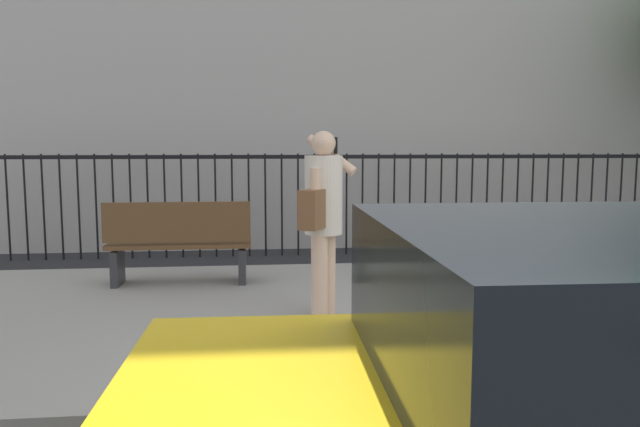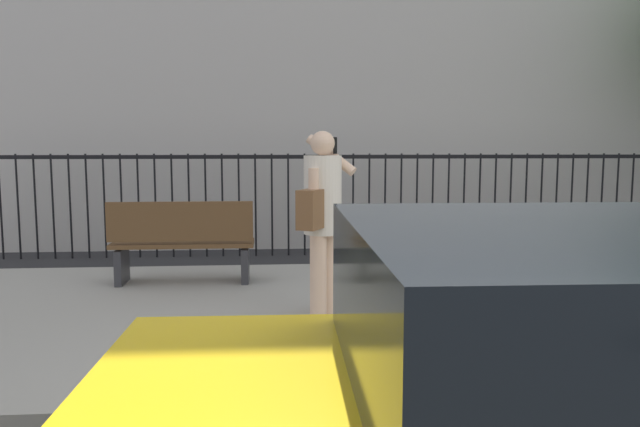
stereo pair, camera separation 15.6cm
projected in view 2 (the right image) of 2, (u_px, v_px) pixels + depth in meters
The scene contains 5 objects.
ground_plane at pixel (577, 419), 3.78m from camera, with size 60.00×60.00×0.00m, color #28282B.
sidewalk at pixel (466, 312), 5.95m from camera, with size 28.00×4.40×0.15m, color #9E9B93.
iron_fence at pixel (393, 190), 9.51m from camera, with size 12.03×0.04×1.60m.
pedestrian_on_phone at pixel (321, 211), 5.38m from camera, with size 0.59×0.72×1.69m.
street_bench at pixel (182, 240), 6.79m from camera, with size 1.60×0.45×0.95m.
Camera 2 is at (-1.90, -3.48, 1.70)m, focal length 33.78 mm.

